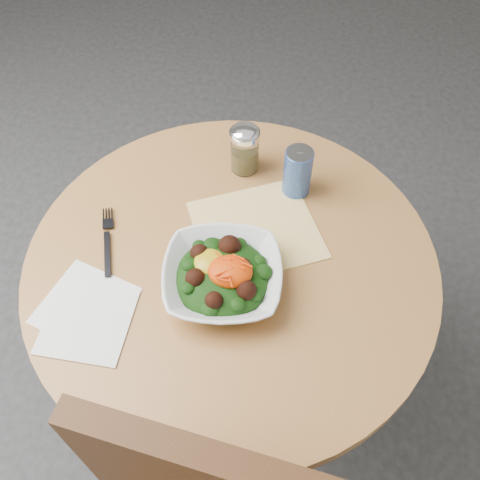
% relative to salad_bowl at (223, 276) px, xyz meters
% --- Properties ---
extents(ground, '(6.00, 6.00, 0.00)m').
position_rel_salad_bowl_xyz_m(ground, '(0.01, 0.07, -0.78)').
color(ground, '#29292C').
rests_on(ground, ground).
extents(table, '(0.90, 0.90, 0.75)m').
position_rel_salad_bowl_xyz_m(table, '(0.01, 0.07, -0.23)').
color(table, black).
rests_on(table, ground).
extents(cloth_napkin, '(0.34, 0.33, 0.00)m').
position_rel_salad_bowl_xyz_m(cloth_napkin, '(0.06, 0.15, -0.03)').
color(cloth_napkin, orange).
rests_on(cloth_napkin, table).
extents(paper_napkins, '(0.22, 0.24, 0.00)m').
position_rel_salad_bowl_xyz_m(paper_napkins, '(-0.27, -0.09, -0.03)').
color(paper_napkins, white).
rests_on(paper_napkins, table).
extents(salad_bowl, '(0.26, 0.26, 0.09)m').
position_rel_salad_bowl_xyz_m(salad_bowl, '(0.00, 0.00, 0.00)').
color(salad_bowl, silver).
rests_on(salad_bowl, table).
extents(fork, '(0.06, 0.19, 0.00)m').
position_rel_salad_bowl_xyz_m(fork, '(-0.27, 0.09, -0.03)').
color(fork, black).
rests_on(fork, table).
extents(spice_shaker, '(0.07, 0.07, 0.13)m').
position_rel_salad_bowl_xyz_m(spice_shaker, '(0.01, 0.34, 0.03)').
color(spice_shaker, silver).
rests_on(spice_shaker, table).
extents(beverage_can, '(0.07, 0.07, 0.13)m').
position_rel_salad_bowl_xyz_m(beverage_can, '(0.14, 0.28, 0.03)').
color(beverage_can, navy).
rests_on(beverage_can, table).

